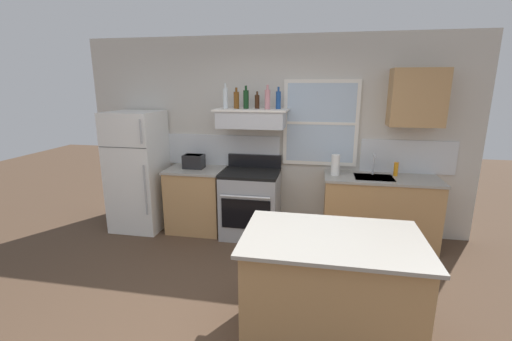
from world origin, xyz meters
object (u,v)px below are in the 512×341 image
bottle_rose_pink (267,99)px  dish_soap_bottle (396,169)px  refrigerator (138,171)px  bottle_amber_wine (236,100)px  bottle_dark_green_wine (246,99)px  kitchen_island (330,288)px  stove_range (251,203)px  bottle_clear_tall (226,98)px  bottle_brown_stout (257,101)px  bottle_blue_liqueur (278,100)px  paper_towel_roll (335,165)px  toaster (194,161)px

bottle_rose_pink → dish_soap_bottle: bearing=2.8°
refrigerator → bottle_amber_wine: 1.77m
bottle_dark_green_wine → kitchen_island: 2.67m
stove_range → dish_soap_bottle: (1.88, 0.14, 0.54)m
bottle_clear_tall → kitchen_island: bearing=-54.6°
kitchen_island → bottle_clear_tall: bearing=125.4°
refrigerator → stove_range: 1.69m
bottle_clear_tall → bottle_rose_pink: 0.57m
refrigerator → bottle_amber_wine: bearing=4.2°
refrigerator → bottle_clear_tall: bearing=4.4°
refrigerator → bottle_rose_pink: bottle_rose_pink is taller
bottle_brown_stout → bottle_rose_pink: size_ratio=0.72×
bottle_rose_pink → bottle_amber_wine: bearing=176.5°
bottle_blue_liqueur → bottle_rose_pink: bearing=-147.3°
bottle_dark_green_wine → paper_towel_roll: 1.45m
refrigerator → toaster: (0.82, 0.09, 0.16)m
bottle_brown_stout → bottle_blue_liqueur: bearing=0.1°
bottle_clear_tall → paper_towel_roll: size_ratio=1.22×
dish_soap_bottle → toaster: bearing=-178.4°
toaster → bottle_blue_liqueur: bearing=3.8°
bottle_rose_pink → bottle_blue_liqueur: (0.13, 0.08, -0.01)m
bottle_dark_green_wine → stove_range: bearing=-50.5°
bottle_blue_liqueur → paper_towel_roll: size_ratio=1.04×
paper_towel_roll → dish_soap_bottle: (0.77, 0.10, -0.04)m
dish_soap_bottle → kitchen_island: size_ratio=0.13×
bottle_amber_wine → dish_soap_bottle: bearing=1.5°
bottle_clear_tall → bottle_brown_stout: bottle_clear_tall is taller
bottle_dark_green_wine → bottle_brown_stout: bearing=18.4°
bottle_amber_wine → bottle_dark_green_wine: 0.13m
bottle_blue_liqueur → kitchen_island: (0.69, -2.02, -1.41)m
bottle_dark_green_wine → bottle_brown_stout: 0.15m
refrigerator → paper_towel_roll: bearing=1.2°
bottle_brown_stout → paper_towel_roll: size_ratio=0.82×
bottle_dark_green_wine → bottle_brown_stout: bottle_dark_green_wine is taller
bottle_rose_pink → dish_soap_bottle: 1.88m
dish_soap_bottle → bottle_blue_liqueur: bearing=179.9°
bottle_clear_tall → bottle_blue_liqueur: 0.70m
bottle_rose_pink → bottle_brown_stout: bearing=151.1°
paper_towel_roll → bottle_amber_wine: bearing=178.1°
bottle_rose_pink → stove_range: bearing=-165.1°
bottle_brown_stout → stove_range: bearing=-114.0°
bottle_clear_tall → kitchen_island: 2.79m
bottle_clear_tall → kitchen_island: (1.39, -1.96, -1.43)m
dish_soap_bottle → bottle_dark_green_wine: bearing=-178.7°
bottle_amber_wine → kitchen_island: size_ratio=0.20×
bottle_brown_stout → paper_towel_roll: bearing=-5.6°
bottle_blue_liqueur → kitchen_island: bearing=-71.0°
toaster → bottle_blue_liqueur: 1.45m
bottle_dark_green_wine → bottle_blue_liqueur: 0.42m
bottle_brown_stout → kitchen_island: (0.98, -2.02, -1.38)m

